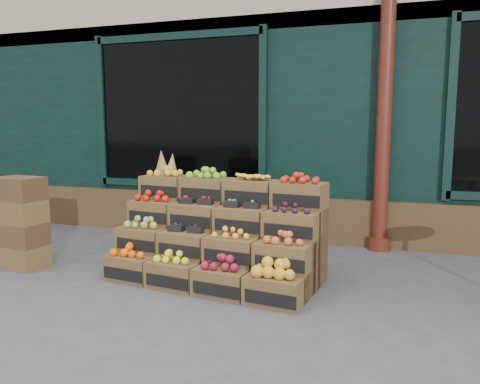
% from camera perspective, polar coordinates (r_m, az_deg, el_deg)
% --- Properties ---
extents(ground, '(60.00, 60.00, 0.00)m').
position_cam_1_polar(ground, '(4.44, -0.36, -12.26)').
color(ground, '#464649').
rests_on(ground, ground).
extents(shop_facade, '(12.00, 6.24, 4.80)m').
position_cam_1_polar(shop_facade, '(9.20, 10.05, 13.20)').
color(shop_facade, black).
rests_on(shop_facade, ground).
extents(crate_display, '(2.16, 1.25, 1.28)m').
position_cam_1_polar(crate_display, '(4.77, -2.66, -5.84)').
color(crate_display, brown).
rests_on(crate_display, ground).
extents(spare_crates, '(0.54, 0.40, 1.00)m').
position_cam_1_polar(spare_crates, '(5.62, -25.13, -3.41)').
color(spare_crates, brown).
rests_on(spare_crates, ground).
extents(shopkeeper, '(0.85, 0.67, 2.03)m').
position_cam_1_polar(shopkeeper, '(7.52, -6.86, 3.94)').
color(shopkeeper, '#1A5B1B').
rests_on(shopkeeper, ground).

